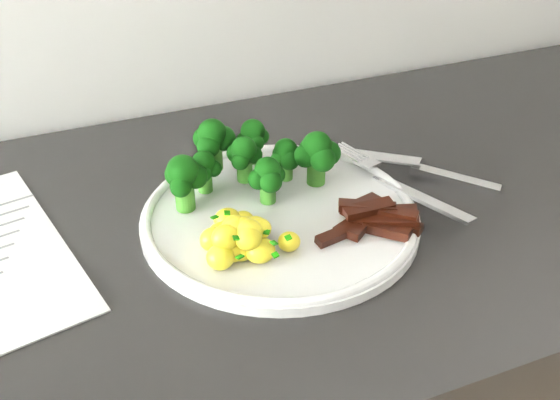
# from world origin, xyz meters

# --- Properties ---
(plate) EXTENTS (0.31, 0.31, 0.02)m
(plate) POSITION_xyz_m (0.22, 1.66, 0.91)
(plate) COLOR silver
(plate) RESTS_ON counter
(broccoli) EXTENTS (0.21, 0.13, 0.08)m
(broccoli) POSITION_xyz_m (0.21, 1.72, 0.96)
(broccoli) COLOR #306F1D
(broccoli) RESTS_ON plate
(potatoes) EXTENTS (0.10, 0.11, 0.04)m
(potatoes) POSITION_xyz_m (0.15, 1.61, 0.93)
(potatoes) COLOR yellow
(potatoes) RESTS_ON plate
(beef_strips) EXTENTS (0.12, 0.09, 0.03)m
(beef_strips) POSITION_xyz_m (0.30, 1.60, 0.92)
(beef_strips) COLOR black
(beef_strips) RESTS_ON plate
(fork) EXTENTS (0.07, 0.22, 0.02)m
(fork) POSITION_xyz_m (0.37, 1.64, 0.92)
(fork) COLOR silver
(fork) RESTS_ON plate
(knife) EXTENTS (0.18, 0.18, 0.03)m
(knife) POSITION_xyz_m (0.43, 1.67, 0.91)
(knife) COLOR silver
(knife) RESTS_ON plate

